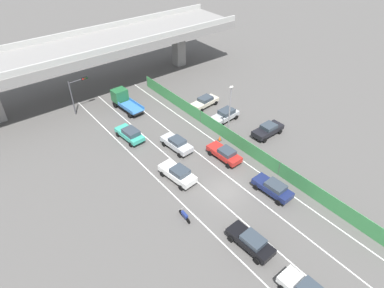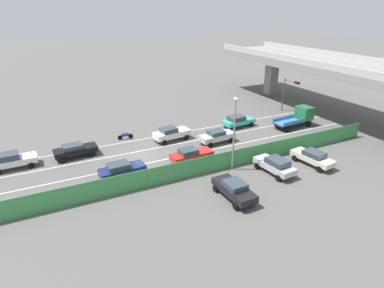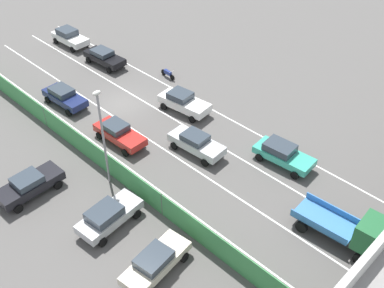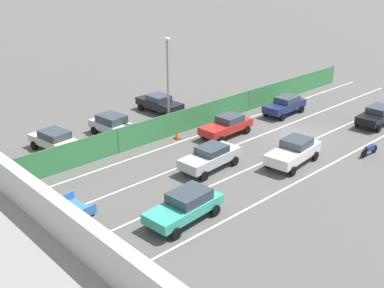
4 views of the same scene
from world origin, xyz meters
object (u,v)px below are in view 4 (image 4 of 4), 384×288
(car_sedan_white, at_px, (294,151))
(street_lamp, at_px, (168,77))
(motorcycle, at_px, (369,149))
(car_sedan_red, at_px, (227,125))
(parked_sedan_cream, at_px, (56,140))
(parked_sedan_dark, at_px, (159,103))
(car_sedan_black, at_px, (377,115))
(traffic_cone, at_px, (177,135))
(flatbed_truck_blue, at_px, (13,228))
(parked_wagon_silver, at_px, (114,125))
(car_sedan_navy, at_px, (285,105))
(car_taxi_teal, at_px, (185,205))
(car_sedan_silver, at_px, (210,156))

(car_sedan_white, relative_size, street_lamp, 0.63)
(car_sedan_white, xyz_separation_m, motorcycle, (-2.90, -5.10, -0.48))
(car_sedan_white, bearing_deg, car_sedan_red, -4.39)
(motorcycle, xyz_separation_m, parked_sedan_cream, (15.87, 15.91, 0.41))
(car_sedan_white, bearing_deg, parked_sedan_dark, -1.05)
(car_sedan_black, distance_m, traffic_cone, 16.96)
(flatbed_truck_blue, height_order, parked_wagon_silver, flatbed_truck_blue)
(car_sedan_navy, relative_size, street_lamp, 0.60)
(car_taxi_teal, bearing_deg, parked_sedan_cream, 2.42)
(car_sedan_white, relative_size, flatbed_truck_blue, 0.81)
(car_sedan_navy, xyz_separation_m, traffic_cone, (2.12, 10.93, -0.56))
(parked_wagon_silver, bearing_deg, car_sedan_silver, -172.44)
(parked_wagon_silver, bearing_deg, parked_sedan_cream, 86.70)
(car_sedan_red, distance_m, traffic_cone, 3.99)
(car_sedan_black, height_order, parked_wagon_silver, parked_wagon_silver)
(car_taxi_teal, xyz_separation_m, motorcycle, (-2.58, -15.35, -0.44))
(flatbed_truck_blue, bearing_deg, car_sedan_silver, -89.15)
(motorcycle, bearing_deg, car_sedan_silver, 57.84)
(car_sedan_silver, bearing_deg, motorcycle, -122.16)
(parked_sedan_cream, bearing_deg, car_sedan_navy, -108.22)
(car_sedan_white, xyz_separation_m, street_lamp, (10.08, 2.57, 3.66))
(car_sedan_navy, distance_m, car_sedan_red, 7.64)
(flatbed_truck_blue, bearing_deg, car_sedan_white, -99.60)
(car_sedan_silver, distance_m, traffic_cone, 5.93)
(car_sedan_navy, distance_m, parked_sedan_dark, 11.23)
(traffic_cone, bearing_deg, parked_wagon_silver, 39.72)
(car_sedan_navy, relative_size, motorcycle, 2.34)
(car_sedan_white, distance_m, motorcycle, 5.89)
(car_sedan_red, relative_size, motorcycle, 2.41)
(parked_sedan_cream, bearing_deg, car_sedan_black, -120.48)
(car_sedan_red, distance_m, flatbed_truck_blue, 19.06)
(car_taxi_teal, relative_size, parked_sedan_dark, 1.00)
(car_sedan_white, bearing_deg, traffic_cone, 17.48)
(car_sedan_red, bearing_deg, parked_wagon_silver, 47.17)
(motorcycle, relative_size, parked_sedan_cream, 0.41)
(motorcycle, relative_size, parked_sedan_dark, 0.42)
(car_sedan_black, xyz_separation_m, street_lamp, (10.27, 14.12, 3.72))
(traffic_cone, bearing_deg, car_sedan_navy, -100.99)
(car_taxi_teal, bearing_deg, street_lamp, -36.44)
(car_sedan_silver, xyz_separation_m, traffic_cone, (5.57, -1.94, -0.56))
(car_sedan_navy, bearing_deg, car_sedan_silver, 105.00)
(car_sedan_navy, bearing_deg, car_sedan_white, 129.54)
(car_sedan_black, bearing_deg, motorcycle, 112.80)
(parked_sedan_cream, xyz_separation_m, street_lamp, (-2.89, -8.24, 3.73))
(car_sedan_red, xyz_separation_m, parked_sedan_dark, (8.06, 0.24, 0.01))
(car_sedan_silver, relative_size, car_sedan_red, 1.00)
(flatbed_truck_blue, distance_m, street_lamp, 17.43)
(car_sedan_white, height_order, parked_sedan_cream, car_sedan_white)
(car_sedan_black, bearing_deg, car_sedan_silver, 77.96)
(car_sedan_navy, distance_m, car_sedan_black, 7.71)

